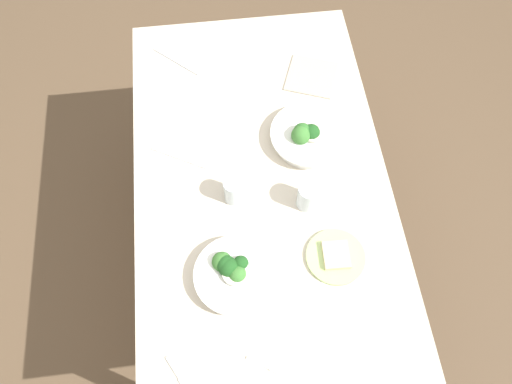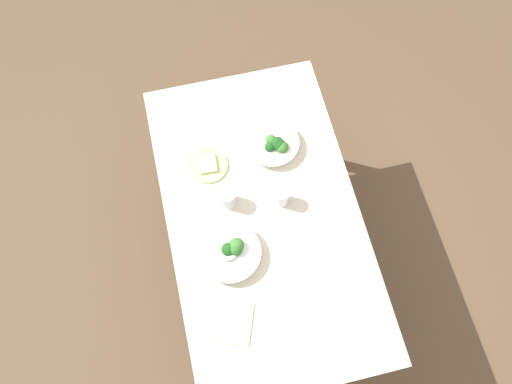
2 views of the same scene
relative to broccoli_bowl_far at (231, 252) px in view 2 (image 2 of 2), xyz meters
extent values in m
plane|color=brown|center=(0.14, -0.18, -0.79)|extent=(6.00, 6.00, 0.00)
cube|color=beige|center=(0.14, -0.18, -0.03)|extent=(1.49, 0.84, 0.01)
cube|color=tan|center=(0.14, -0.18, -0.05)|extent=(1.45, 0.81, 0.02)
cylinder|color=tan|center=(-0.51, -0.50, -0.43)|extent=(0.07, 0.07, 0.73)
cylinder|color=tan|center=(0.79, -0.50, -0.43)|extent=(0.07, 0.07, 0.73)
cylinder|color=tan|center=(0.79, 0.15, -0.43)|extent=(0.07, 0.07, 0.73)
cylinder|color=white|center=(0.00, 0.00, -0.01)|extent=(0.24, 0.24, 0.04)
cylinder|color=white|center=(0.00, 0.00, 0.01)|extent=(0.27, 0.27, 0.01)
sphere|color=#1E511E|center=(0.01, 0.01, 0.02)|extent=(0.06, 0.06, 0.06)
sphere|color=#33702D|center=(0.00, -0.02, 0.03)|extent=(0.06, 0.06, 0.06)
sphere|color=#3D7A33|center=(0.01, -0.03, 0.03)|extent=(0.06, 0.06, 0.06)
cylinder|color=beige|center=(0.00, 0.01, 0.02)|extent=(0.08, 0.08, 0.01)
cylinder|color=white|center=(0.46, -0.30, -0.01)|extent=(0.22, 0.22, 0.04)
cylinder|color=white|center=(0.46, -0.30, 0.01)|extent=(0.25, 0.25, 0.01)
sphere|color=#1E511E|center=(0.43, -0.28, 0.02)|extent=(0.05, 0.05, 0.05)
sphere|color=#3D7A33|center=(0.42, -0.33, 0.02)|extent=(0.06, 0.06, 0.06)
sphere|color=#3D7A33|center=(0.47, -0.29, 0.02)|extent=(0.06, 0.06, 0.06)
sphere|color=#1E511E|center=(0.44, -0.31, 0.02)|extent=(0.06, 0.06, 0.06)
sphere|color=#1E511E|center=(0.43, -0.32, 0.02)|extent=(0.06, 0.06, 0.06)
cylinder|color=beige|center=(0.46, -0.29, 0.02)|extent=(0.08, 0.08, 0.01)
cylinder|color=#B7D684|center=(0.43, 0.01, -0.03)|extent=(0.18, 0.18, 0.01)
cube|color=beige|center=(0.43, 0.01, -0.01)|extent=(0.09, 0.08, 0.02)
cylinder|color=silver|center=(0.19, -0.27, 0.02)|extent=(0.07, 0.07, 0.10)
cylinder|color=silver|center=(0.24, -0.04, 0.02)|extent=(0.07, 0.07, 0.10)
cube|color=#B7B7BC|center=(0.71, -0.26, -0.03)|extent=(0.04, 0.07, 0.00)
cube|color=#B7B7BC|center=(0.74, -0.21, -0.03)|extent=(0.03, 0.03, 0.00)
cube|color=#B7B7BC|center=(0.69, -0.49, -0.03)|extent=(0.07, 0.04, 0.00)
cube|color=#B7B7BC|center=(0.74, -0.47, -0.03)|extent=(0.03, 0.03, 0.00)
cube|color=#B7B7BC|center=(-0.41, -0.43, -0.03)|extent=(0.15, 0.17, 0.00)
cube|color=#B7B7BC|center=(0.02, -0.44, -0.03)|extent=(0.11, 0.19, 0.00)
cube|color=#B1A997|center=(-0.28, 0.06, -0.03)|extent=(0.23, 0.23, 0.01)
camera|label=1|loc=(0.94, -0.29, 1.43)|focal=35.40mm
camera|label=2|loc=(-0.63, 0.04, 2.13)|focal=36.93mm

